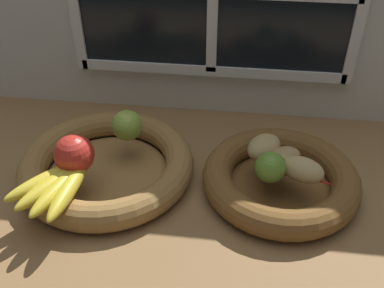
% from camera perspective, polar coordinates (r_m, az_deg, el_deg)
% --- Properties ---
extents(ground_plane, '(1.40, 0.90, 0.03)m').
position_cam_1_polar(ground_plane, '(0.94, 0.74, -5.68)').
color(ground_plane, olive).
extents(back_wall, '(1.40, 0.05, 0.55)m').
position_cam_1_polar(back_wall, '(1.04, 2.81, 17.80)').
color(back_wall, silver).
rests_on(back_wall, ground_plane).
extents(fruit_bowl_left, '(0.36, 0.36, 0.06)m').
position_cam_1_polar(fruit_bowl_left, '(0.94, -10.92, -2.68)').
color(fruit_bowl_left, olive).
rests_on(fruit_bowl_left, ground_plane).
extents(fruit_bowl_right, '(0.32, 0.32, 0.06)m').
position_cam_1_polar(fruit_bowl_right, '(0.91, 11.35, -4.43)').
color(fruit_bowl_right, brown).
rests_on(fruit_bowl_right, ground_plane).
extents(apple_red_front, '(0.08, 0.08, 0.08)m').
position_cam_1_polar(apple_red_front, '(0.87, -14.98, -1.28)').
color(apple_red_front, red).
rests_on(apple_red_front, fruit_bowl_left).
extents(apple_green_back, '(0.07, 0.07, 0.07)m').
position_cam_1_polar(apple_green_back, '(0.94, -8.40, 2.40)').
color(apple_green_back, '#8CAD3D').
rests_on(apple_green_back, fruit_bowl_left).
extents(banana_bunch_front, '(0.14, 0.18, 0.03)m').
position_cam_1_polar(banana_bunch_front, '(0.85, -16.91, -4.96)').
color(banana_bunch_front, yellow).
rests_on(banana_bunch_front, fruit_bowl_left).
extents(potato_large, '(0.09, 0.09, 0.04)m').
position_cam_1_polar(potato_large, '(0.88, 11.74, -1.88)').
color(potato_large, '#A38451').
rests_on(potato_large, fruit_bowl_right).
extents(potato_small, '(0.09, 0.08, 0.05)m').
position_cam_1_polar(potato_small, '(0.85, 14.09, -3.24)').
color(potato_small, tan).
rests_on(potato_small, fruit_bowl_right).
extents(potato_oblong, '(0.09, 0.10, 0.05)m').
position_cam_1_polar(potato_oblong, '(0.90, 9.30, -0.42)').
color(potato_oblong, tan).
rests_on(potato_oblong, fruit_bowl_right).
extents(lime_near, '(0.06, 0.06, 0.06)m').
position_cam_1_polar(lime_near, '(0.84, 10.10, -2.97)').
color(lime_near, olive).
rests_on(lime_near, fruit_bowl_right).
extents(chili_pepper, '(0.15, 0.07, 0.02)m').
position_cam_1_polar(chili_pepper, '(0.86, 13.26, -3.87)').
color(chili_pepper, red).
rests_on(chili_pepper, fruit_bowl_right).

